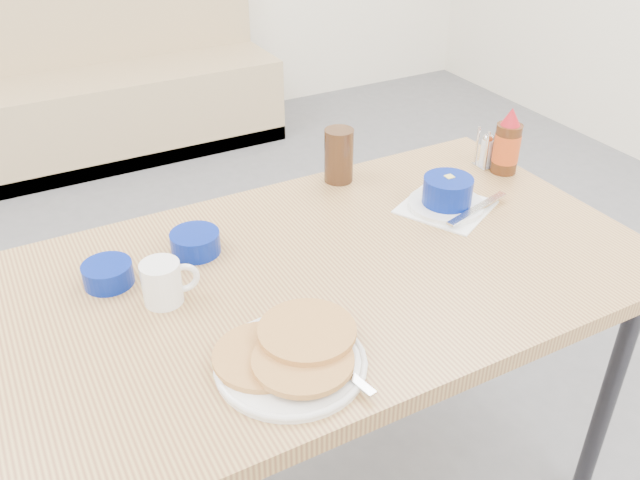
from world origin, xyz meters
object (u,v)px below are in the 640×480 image
butter_bowl (195,243)px  syrup_bottle (507,145)px  coffee_mug (164,282)px  grits_setting (447,195)px  condiment_caddy (492,151)px  creamer_bowl (108,274)px  pancake_plate (291,356)px  dining_table (326,291)px  booth_bench (92,90)px  amber_tumbler (339,155)px

butter_bowl → syrup_bottle: syrup_bottle is taller
coffee_mug → butter_bowl: bearing=51.1°
grits_setting → condiment_caddy: condiment_caddy is taller
creamer_bowl → pancake_plate: bearing=-60.7°
dining_table → creamer_bowl: (-0.42, 0.16, 0.08)m
dining_table → booth_bench: bearing=90.0°
amber_tumbler → pancake_plate: bearing=-126.5°
coffee_mug → condiment_caddy: size_ratio=1.04×
condiment_caddy → pancake_plate: bearing=-152.1°
butter_bowl → syrup_bottle: (0.86, -0.02, 0.05)m
grits_setting → amber_tumbler: bearing=121.9°
grits_setting → amber_tumbler: (-0.16, 0.26, 0.04)m
coffee_mug → syrup_bottle: size_ratio=0.63×
condiment_caddy → syrup_bottle: size_ratio=0.61×
booth_bench → condiment_caddy: size_ratio=17.15×
booth_bench → butter_bowl: (-0.22, -2.34, 0.43)m
grits_setting → condiment_caddy: bearing=28.3°
creamer_bowl → condiment_caddy: (1.06, 0.06, 0.02)m
dining_table → syrup_bottle: bearing=15.0°
pancake_plate → creamer_bowl: pancake_plate is taller
amber_tumbler → syrup_bottle: size_ratio=0.79×
creamer_bowl → butter_bowl: butter_bowl is taller
butter_bowl → condiment_caddy: bearing=2.2°
grits_setting → condiment_caddy: 0.29m
grits_setting → butter_bowl: grits_setting is taller
syrup_bottle → dining_table: bearing=-165.0°
dining_table → coffee_mug: size_ratio=12.20×
grits_setting → creamer_bowl: 0.81m
butter_bowl → creamer_bowl: bearing=-172.5°
creamer_bowl → syrup_bottle: (1.06, 0.01, 0.06)m
dining_table → condiment_caddy: condiment_caddy is taller
coffee_mug → creamer_bowl: coffee_mug is taller
condiment_caddy → dining_table: bearing=-161.4°
booth_bench → butter_bowl: booth_bench is taller
booth_bench → amber_tumbler: size_ratio=13.37×
dining_table → amber_tumbler: amber_tumbler is taller
dining_table → pancake_plate: size_ratio=5.09×
pancake_plate → amber_tumbler: amber_tumbler is taller
coffee_mug → grits_setting: bearing=2.7°
coffee_mug → butter_bowl: coffee_mug is taller
booth_bench → grits_setting: (0.38, -2.45, 0.45)m
creamer_bowl → syrup_bottle: 1.06m
coffee_mug → grits_setting: size_ratio=0.40×
amber_tumbler → syrup_bottle: syrup_bottle is taller
pancake_plate → syrup_bottle: 0.93m
grits_setting → condiment_caddy: size_ratio=2.58×
dining_table → amber_tumbler: (0.22, 0.34, 0.13)m
pancake_plate → amber_tumbler: 0.71m
dining_table → coffee_mug: bearing=171.3°
dining_table → amber_tumbler: 0.43m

